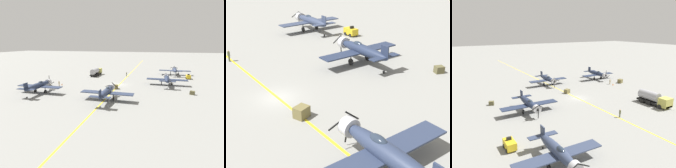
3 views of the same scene
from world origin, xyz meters
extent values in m
plane|color=gray|center=(0.00, 0.00, 0.00)|extent=(400.00, 400.00, 0.00)
cube|color=yellow|center=(0.00, 0.00, 0.00)|extent=(0.30, 160.00, 0.01)
ellipsoid|color=#29334C|center=(0.56, -16.15, 2.05)|extent=(1.50, 9.50, 1.42)
cylinder|color=#B7B7BC|center=(0.56, -11.70, 2.05)|extent=(1.58, 0.90, 1.58)
ellipsoid|color=#232D3D|center=(0.56, -15.01, 2.61)|extent=(0.80, 1.70, 0.76)
cube|color=#29334C|center=(0.56, -15.39, 1.71)|extent=(12.00, 2.10, 0.16)
cube|color=#29334C|center=(0.56, -20.24, 2.20)|extent=(4.40, 1.10, 0.12)
cube|color=#29334C|center=(0.56, -20.24, 2.85)|extent=(0.14, 1.30, 1.60)
sphere|color=black|center=(0.56, -11.20, 2.05)|extent=(0.56, 0.56, 0.56)
cube|color=black|center=(1.23, -11.20, 2.61)|extent=(1.44, 0.06, 1.22)
cube|color=black|center=(-0.26, -11.20, 2.36)|extent=(1.69, 0.06, 0.75)
cube|color=black|center=(0.70, -11.20, 1.19)|extent=(0.43, 0.06, 1.75)
cylinder|color=black|center=(-0.94, -15.39, 1.08)|extent=(0.14, 0.14, 1.26)
cylinder|color=black|center=(-0.94, -15.39, 0.45)|extent=(0.22, 0.90, 0.90)
cylinder|color=black|center=(2.06, -15.39, 1.08)|extent=(0.14, 0.14, 1.26)
cylinder|color=black|center=(2.06, -15.39, 0.45)|extent=(0.22, 0.90, 0.90)
cylinder|color=black|center=(0.56, -20.30, 0.18)|extent=(0.12, 0.36, 0.36)
ellipsoid|color=#232E47|center=(-17.89, -14.83, 2.05)|extent=(1.50, 9.50, 1.42)
cylinder|color=#B7B7BC|center=(-17.89, -10.38, 2.05)|extent=(1.58, 0.90, 1.58)
ellipsoid|color=#232D3D|center=(-17.89, -13.69, 2.61)|extent=(0.80, 1.70, 0.76)
cube|color=#232E47|center=(-17.89, -14.07, 1.71)|extent=(12.00, 2.10, 0.16)
cube|color=#232E47|center=(-17.89, -18.92, 2.20)|extent=(4.40, 1.10, 0.12)
cube|color=#232E47|center=(-17.89, -18.92, 2.85)|extent=(0.14, 1.30, 1.60)
sphere|color=black|center=(-17.89, -9.88, 2.05)|extent=(0.56, 0.56, 0.56)
cube|color=black|center=(-17.89, -9.88, 2.92)|extent=(0.14, 0.06, 1.75)
cube|color=black|center=(-18.65, -9.88, 1.61)|extent=(1.59, 0.06, 1.00)
cube|color=black|center=(-17.13, -9.88, 1.61)|extent=(1.59, 0.06, 1.00)
cylinder|color=black|center=(-19.39, -14.07, 1.08)|extent=(0.14, 0.14, 1.26)
cylinder|color=black|center=(-19.39, -14.07, 0.45)|extent=(0.22, 0.90, 0.90)
cylinder|color=black|center=(-16.39, -14.07, 1.08)|extent=(0.14, 0.14, 1.26)
cylinder|color=black|center=(-16.39, -14.07, 0.45)|extent=(0.22, 0.90, 0.90)
cylinder|color=black|center=(-17.89, -18.98, 0.18)|extent=(0.12, 0.36, 0.36)
ellipsoid|color=#222C46|center=(14.09, 2.46, 2.05)|extent=(1.50, 9.50, 1.42)
cylinder|color=#B7B7BC|center=(14.09, 6.91, 2.05)|extent=(1.57, 0.90, 1.58)
ellipsoid|color=#232D3D|center=(14.09, 3.60, 2.61)|extent=(0.80, 1.70, 0.76)
cube|color=#222C46|center=(14.09, 3.22, 1.71)|extent=(12.00, 2.10, 0.16)
cube|color=#222C46|center=(14.09, -1.63, 2.20)|extent=(4.40, 1.10, 0.12)
cube|color=#222C46|center=(14.09, -1.63, 2.85)|extent=(0.14, 1.30, 1.60)
sphere|color=black|center=(14.09, 7.41, 2.05)|extent=(0.56, 0.56, 0.56)
cube|color=black|center=(14.87, 7.41, 2.43)|extent=(1.64, 0.06, 0.89)
cube|color=black|center=(13.36, 7.41, 2.54)|extent=(1.53, 0.06, 1.10)
cube|color=black|center=(14.02, 7.41, 1.18)|extent=(0.27, 0.06, 1.76)
cylinder|color=black|center=(12.59, 3.22, 1.08)|extent=(0.14, 0.14, 1.26)
cylinder|color=black|center=(12.59, 3.22, 0.45)|extent=(0.22, 0.90, 0.90)
cylinder|color=black|center=(15.59, 3.22, 1.08)|extent=(0.14, 0.14, 1.26)
cylinder|color=black|center=(15.59, 3.22, 0.45)|extent=(0.22, 0.90, 0.90)
cylinder|color=black|center=(14.09, -1.69, 0.18)|extent=(0.12, 0.36, 0.36)
ellipsoid|color=#303A54|center=(17.82, 21.63, 2.05)|extent=(1.50, 9.50, 1.42)
cylinder|color=#B7B7BC|center=(17.82, 26.08, 2.05)|extent=(1.58, 0.90, 1.58)
ellipsoid|color=#232D3D|center=(17.82, 22.77, 2.61)|extent=(0.80, 1.70, 0.76)
cube|color=#303A54|center=(17.82, 22.39, 1.71)|extent=(12.00, 2.10, 0.16)
cube|color=#303A54|center=(17.82, 17.54, 2.20)|extent=(4.40, 1.10, 0.12)
cube|color=#303A54|center=(17.82, 17.54, 2.85)|extent=(0.14, 1.30, 1.60)
sphere|color=black|center=(17.82, 26.58, 2.05)|extent=(0.56, 0.56, 0.56)
cube|color=black|center=(18.57, 26.58, 2.50)|extent=(1.57, 0.06, 1.02)
cube|color=black|center=(17.06, 26.58, 2.48)|extent=(1.60, 0.06, 0.97)
cube|color=black|center=(17.83, 26.58, 1.18)|extent=(0.17, 0.06, 1.75)
cylinder|color=black|center=(16.32, 22.39, 1.08)|extent=(0.14, 0.14, 1.26)
cylinder|color=black|center=(16.32, 22.39, 0.45)|extent=(0.22, 0.90, 0.90)
cylinder|color=black|center=(19.32, 22.39, 1.08)|extent=(0.14, 0.14, 1.26)
cylinder|color=black|center=(19.32, 22.39, 0.45)|extent=(0.22, 0.90, 0.90)
cylinder|color=black|center=(17.82, 17.48, 0.18)|extent=(0.12, 0.36, 0.36)
cube|color=black|center=(-12.38, 12.96, 0.62)|extent=(2.25, 8.00, 0.40)
cube|color=#B2AD4C|center=(-12.38, 15.92, 1.42)|extent=(2.50, 2.08, 2.00)
cylinder|color=#9E9EA3|center=(-12.38, 11.64, 1.93)|extent=(2.10, 4.96, 2.10)
cylinder|color=black|center=(-13.57, 15.44, 0.50)|extent=(0.30, 1.00, 1.00)
cylinder|color=black|center=(-11.20, 15.44, 0.50)|extent=(0.30, 1.00, 1.00)
cylinder|color=black|center=(-13.57, 12.56, 0.50)|extent=(0.30, 1.00, 1.00)
cylinder|color=black|center=(-11.20, 12.56, 0.50)|extent=(0.30, 1.00, 1.00)
cylinder|color=black|center=(-13.57, 10.48, 0.50)|extent=(0.30, 1.00, 1.00)
cylinder|color=black|center=(-11.20, 10.48, 0.50)|extent=(0.30, 1.00, 1.00)
cube|color=gold|center=(21.96, 15.05, 0.80)|extent=(1.40, 2.60, 1.10)
cube|color=black|center=(21.96, 14.79, 1.57)|extent=(0.70, 0.36, 0.44)
cylinder|color=black|center=(21.27, 15.76, 0.30)|extent=(0.20, 0.60, 0.60)
cylinder|color=black|center=(22.65, 15.76, 0.30)|extent=(0.20, 0.60, 0.60)
cylinder|color=black|center=(21.27, 14.33, 0.30)|extent=(0.20, 0.60, 0.60)
cylinder|color=black|center=(22.65, 14.33, 0.30)|extent=(0.20, 0.60, 0.60)
cylinder|color=tan|center=(-16.87, -6.72, 0.39)|extent=(0.24, 0.24, 0.78)
cylinder|color=tan|center=(-16.87, -6.72, 1.11)|extent=(0.36, 0.36, 0.65)
sphere|color=tan|center=(-16.87, -6.72, 1.54)|extent=(0.21, 0.21, 0.21)
cylinder|color=#515638|center=(-0.36, 14.47, 0.39)|extent=(0.25, 0.25, 0.79)
cylinder|color=#515638|center=(-0.36, 14.47, 1.12)|extent=(0.36, 0.36, 0.66)
sphere|color=tan|center=(-0.36, 14.47, 1.55)|extent=(0.21, 0.21, 0.21)
cube|color=brown|center=(-20.94, -6.40, 0.61)|extent=(1.80, 1.66, 1.23)
cube|color=brown|center=(19.94, -5.75, 0.46)|extent=(1.36, 1.25, 0.92)
cube|color=brown|center=(0.01, -5.10, 0.57)|extent=(1.66, 1.52, 1.13)
cone|color=orange|center=(-16.82, -5.26, 0.28)|extent=(0.36, 0.36, 0.55)
camera|label=1|loc=(11.32, -51.43, 12.61)|focal=28.00mm
camera|label=2|loc=(-12.53, -28.06, 15.13)|focal=50.00mm
camera|label=3|loc=(29.63, 43.61, 17.01)|focal=35.00mm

